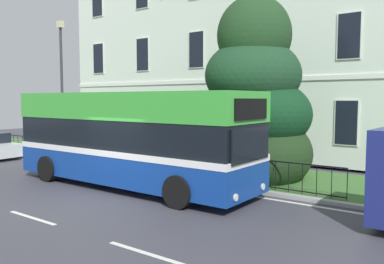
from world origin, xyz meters
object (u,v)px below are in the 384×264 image
Objects in this scene: georgian_townhouse at (244,33)px; litter_bin at (98,148)px; single_decker_bus at (130,138)px; street_lamp_post at (62,79)px; evergreen_tree at (256,108)px.

litter_bin is at bearing -104.08° from georgian_townhouse.
single_decker_bus is 7.89× the size of litter_bin.
evergreen_tree is at bearing 1.84° from street_lamp_post.
litter_bin is (-7.95, -0.89, -2.04)m from evergreen_tree.
evergreen_tree is 4.82m from single_decker_bus.
evergreen_tree is 6.05× the size of litter_bin.
single_decker_bus is at bearing -130.55° from evergreen_tree.
single_decker_bus is 5.67m from litter_bin.
litter_bin is (-4.89, 2.68, -1.01)m from single_decker_bus.
street_lamp_post is at bearing -178.16° from evergreen_tree.
evergreen_tree is 8.26m from litter_bin.
georgian_townhouse reaches higher than evergreen_tree.
evergreen_tree is 1.04× the size of street_lamp_post.
street_lamp_post is (-5.88, -9.40, -3.11)m from georgian_townhouse.
street_lamp_post reaches higher than evergreen_tree.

